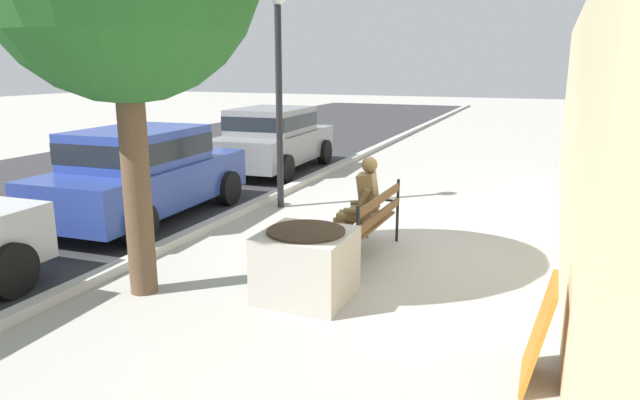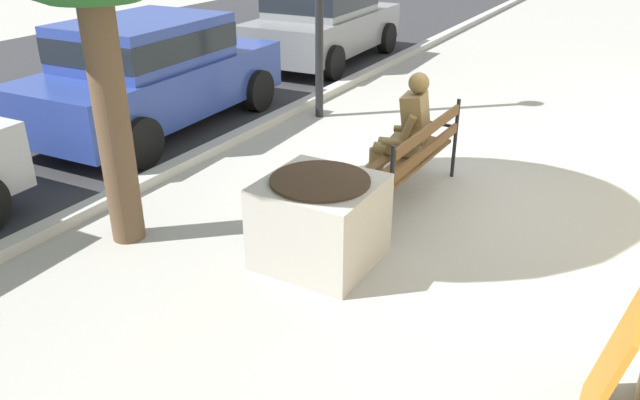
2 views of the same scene
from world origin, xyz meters
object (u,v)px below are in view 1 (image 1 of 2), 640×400
Objects in this scene: park_bench at (368,219)px; lamp_post at (279,67)px; concrete_planter at (306,264)px; bronze_statue_seated at (358,206)px; leaning_signboard at (539,332)px; parked_car_grey at (273,137)px; parked_car_blue at (143,171)px.

lamp_post is at bearing 47.84° from park_bench.
park_bench reaches higher than concrete_planter.
bronze_statue_seated reaches higher than concrete_planter.
lamp_post is (2.14, 2.36, 2.01)m from park_bench.
concrete_planter is (-1.78, 0.02, -0.27)m from bronze_statue_seated.
lamp_post reaches higher than bronze_statue_seated.
park_bench is at bearing 41.93° from leaning_signboard.
parked_car_grey is at bearing 36.89° from bronze_statue_seated.
bronze_statue_seated is 3.46m from lamp_post.
park_bench is 2.01× the size of leaning_signboard.
parked_car_grey is at bearing 0.00° from parked_car_blue.
concrete_planter is 0.23× the size of parked_car_blue.
parked_car_grey is at bearing 28.42° from lamp_post.
parked_car_grey reaches higher than bronze_statue_seated.
lamp_post is 6.87m from leaning_signboard.
parked_car_blue is 7.08m from leaning_signboard.
concrete_planter is 4.80m from lamp_post.
park_bench reaches higher than leaning_signboard.
park_bench is 3.77m from lamp_post.
parked_car_blue is 1.00× the size of parked_car_grey.
leaning_signboard is at bearing -138.07° from park_bench.
parked_car_grey is 4.12m from lamp_post.
parked_car_blue is 1.07× the size of lamp_post.
leaning_signboard reaches higher than concrete_planter.
parked_car_blue reaches higher than leaning_signboard.
concrete_planter is at bearing 179.32° from bronze_statue_seated.
parked_car_blue and parked_car_grey have the same top height.
bronze_statue_seated is 3.66m from leaning_signboard.
parked_car_grey is 4.63× the size of leaning_signboard.
leaning_signboard is at bearing -135.19° from lamp_post.
park_bench is 0.31m from bronze_statue_seated.
lamp_post is at bearing 29.75° from concrete_planter.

